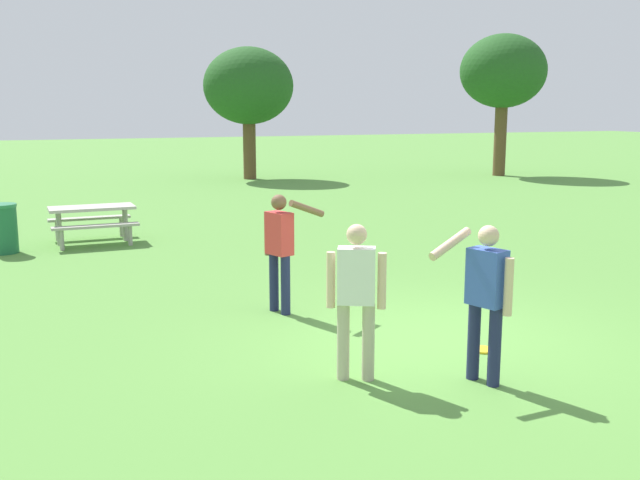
% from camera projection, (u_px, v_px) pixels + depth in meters
% --- Properties ---
extents(ground_plane, '(120.00, 120.00, 0.00)m').
position_uv_depth(ground_plane, '(434.00, 338.00, 8.95)').
color(ground_plane, '#568E3D').
extents(person_thrower, '(0.79, 0.58, 1.64)m').
position_uv_depth(person_thrower, '(280.00, 244.00, 9.89)').
color(person_thrower, '#1E234C').
rests_on(person_thrower, ground).
extents(person_catcher, '(0.79, 0.58, 1.64)m').
position_uv_depth(person_catcher, '(485.00, 292.00, 7.33)').
color(person_catcher, '#1E234C').
rests_on(person_catcher, ground).
extents(person_bystander, '(0.55, 0.37, 1.64)m').
position_uv_depth(person_bystander, '(356.00, 292.00, 7.42)').
color(person_bystander, '#B7AD93').
rests_on(person_bystander, ground).
extents(frisbee, '(0.26, 0.26, 0.03)m').
position_uv_depth(frisbee, '(483.00, 350.00, 8.47)').
color(frisbee, yellow).
rests_on(frisbee, ground).
extents(picnic_table_near, '(1.73, 1.46, 0.77)m').
position_uv_depth(picnic_table_near, '(92.00, 216.00, 15.08)').
color(picnic_table_near, '#B2ADA3').
rests_on(picnic_table_near, ground).
extents(trash_can_beside_table, '(0.59, 0.59, 0.96)m').
position_uv_depth(trash_can_beside_table, '(2.00, 229.00, 14.05)').
color(trash_can_beside_table, '#1E663D').
rests_on(trash_can_beside_table, ground).
extents(tree_broad_center, '(3.47, 3.47, 5.08)m').
position_uv_depth(tree_broad_center, '(248.00, 87.00, 28.05)').
color(tree_broad_center, brown).
rests_on(tree_broad_center, ground).
extents(tree_far_right, '(3.47, 3.47, 5.69)m').
position_uv_depth(tree_far_right, '(503.00, 72.00, 29.36)').
color(tree_far_right, brown).
rests_on(tree_far_right, ground).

